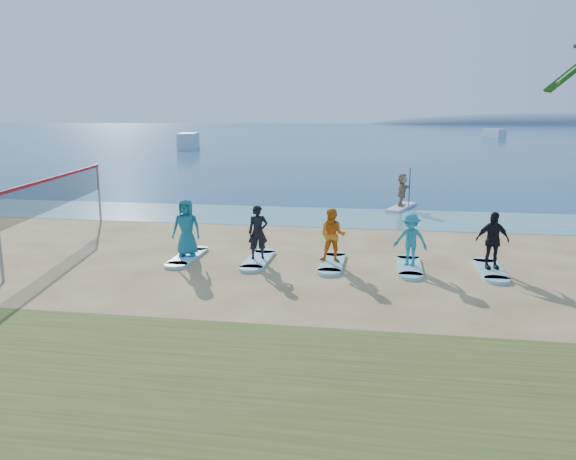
% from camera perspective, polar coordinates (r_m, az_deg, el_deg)
% --- Properties ---
extents(ground, '(600.00, 600.00, 0.00)m').
position_cam_1_polar(ground, '(15.31, 0.40, -5.58)').
color(ground, tan).
rests_on(ground, ground).
extents(shallow_water, '(600.00, 600.00, 0.00)m').
position_cam_1_polar(shallow_water, '(25.45, 4.16, 1.34)').
color(shallow_water, teal).
rests_on(shallow_water, ground).
extents(ocean, '(600.00, 600.00, 0.00)m').
position_cam_1_polar(ocean, '(174.52, 8.91, 9.94)').
color(ocean, navy).
rests_on(ocean, ground).
extents(island_ridge, '(220.00, 56.00, 18.00)m').
position_cam_1_polar(island_ridge, '(327.85, 26.36, 9.59)').
color(island_ridge, slate).
rests_on(island_ridge, ground).
extents(volleyball_net, '(1.83, 8.92, 2.50)m').
position_cam_1_polar(volleyball_net, '(21.12, -22.28, 3.61)').
color(volleyball_net, gray).
rests_on(volleyball_net, ground).
extents(paddleboard, '(1.62, 3.07, 0.12)m').
position_cam_1_polar(paddleboard, '(28.35, 11.44, 2.30)').
color(paddleboard, silver).
rests_on(paddleboard, ground).
extents(paddleboarder, '(0.81, 1.56, 1.61)m').
position_cam_1_polar(paddleboarder, '(28.23, 11.51, 4.03)').
color(paddleboarder, tan).
rests_on(paddleboarder, paddleboard).
extents(boat_offshore_a, '(3.53, 7.36, 2.13)m').
position_cam_1_polar(boat_offshore_a, '(80.12, -10.05, 8.16)').
color(boat_offshore_a, silver).
rests_on(boat_offshore_a, ground).
extents(boat_offshore_b, '(3.92, 6.72, 1.73)m').
position_cam_1_polar(boat_offshore_b, '(128.44, 20.20, 8.85)').
color(boat_offshore_b, silver).
rests_on(boat_offshore_b, ground).
extents(surfboard_0, '(0.70, 2.20, 0.09)m').
position_cam_1_polar(surfboard_0, '(18.37, -10.17, -2.70)').
color(surfboard_0, '#90D4DF').
rests_on(surfboard_0, ground).
extents(student_0, '(0.93, 0.64, 1.83)m').
position_cam_1_polar(student_0, '(18.16, -10.28, 0.24)').
color(student_0, '#1A6B7F').
rests_on(student_0, surfboard_0).
extents(surfboard_1, '(0.70, 2.20, 0.09)m').
position_cam_1_polar(surfboard_1, '(17.73, -3.04, -3.04)').
color(surfboard_1, '#90D4DF').
rests_on(surfboard_1, ground).
extents(student_1, '(0.72, 0.59, 1.69)m').
position_cam_1_polar(student_1, '(17.53, -3.07, -0.22)').
color(student_1, black).
rests_on(student_1, surfboard_1).
extents(surfboard_2, '(0.70, 2.20, 0.09)m').
position_cam_1_polar(surfboard_2, '(17.38, 4.51, -3.36)').
color(surfboard_2, '#90D4DF').
rests_on(surfboard_2, ground).
extents(student_2, '(0.86, 0.70, 1.66)m').
position_cam_1_polar(student_2, '(17.18, 4.56, -0.55)').
color(student_2, orange).
rests_on(student_2, surfboard_2).
extents(surfboard_3, '(0.70, 2.20, 0.09)m').
position_cam_1_polar(surfboard_3, '(17.35, 12.23, -3.62)').
color(surfboard_3, '#90D4DF').
rests_on(surfboard_3, ground).
extents(student_3, '(1.14, 0.86, 1.57)m').
position_cam_1_polar(student_3, '(17.15, 12.35, -0.95)').
color(student_3, teal).
rests_on(student_3, surfboard_3).
extents(surfboard_4, '(0.70, 2.20, 0.09)m').
position_cam_1_polar(surfboard_4, '(17.63, 19.85, -3.82)').
color(surfboard_4, '#90D4DF').
rests_on(surfboard_4, ground).
extents(student_4, '(1.05, 0.60, 1.69)m').
position_cam_1_polar(student_4, '(17.42, 20.05, -1.00)').
color(student_4, black).
rests_on(student_4, surfboard_4).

